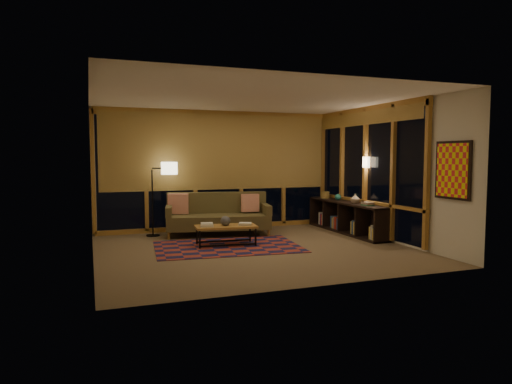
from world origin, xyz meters
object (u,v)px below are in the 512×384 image
object	(u,v)px
coffee_table	(226,235)
bookshelf	(346,217)
sofa	(218,215)
floor_lamp	(152,199)

from	to	relation	value
coffee_table	bookshelf	bearing A→B (deg)	15.46
sofa	bookshelf	xyz separation A→B (m)	(2.72, -0.63, -0.10)
bookshelf	floor_lamp	bearing A→B (deg)	165.71
floor_lamp	sofa	bearing A→B (deg)	-15.32
coffee_table	floor_lamp	world-z (taller)	floor_lamp
bookshelf	coffee_table	bearing A→B (deg)	-170.18
sofa	floor_lamp	size ratio (longest dim) A/B	1.38
sofa	bookshelf	bearing A→B (deg)	-2.15
sofa	coffee_table	distance (m)	1.17
floor_lamp	coffee_table	bearing A→B (deg)	-51.57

